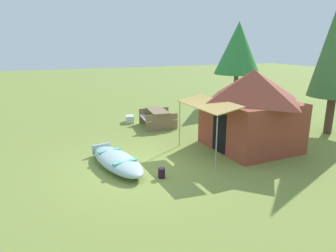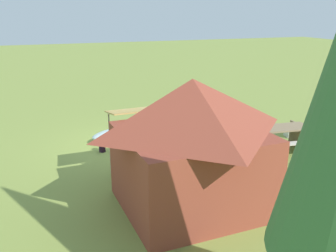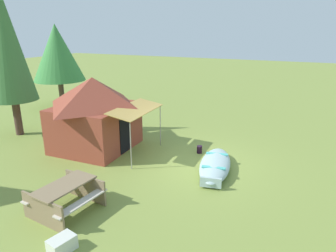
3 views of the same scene
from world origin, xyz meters
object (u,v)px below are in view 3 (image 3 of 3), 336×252
object	(u,v)px
beached_rowboat	(215,165)
pine_tree_back_right	(57,53)
canvas_cabin_tent	(95,112)
fuel_can	(199,149)
cooler_box	(62,244)
picnic_table	(65,195)
pine_tree_far_center	(6,44)

from	to	relation	value
beached_rowboat	pine_tree_back_right	distance (m)	12.55
canvas_cabin_tent	fuel_can	size ratio (longest dim) A/B	13.67
beached_rowboat	cooler_box	bearing A→B (deg)	160.29
fuel_can	pine_tree_back_right	world-z (taller)	pine_tree_back_right
pine_tree_back_right	cooler_box	bearing A→B (deg)	-136.90
beached_rowboat	fuel_can	xyz separation A→B (m)	(1.26, 1.00, -0.07)
canvas_cabin_tent	cooler_box	size ratio (longest dim) A/B	7.04
canvas_cabin_tent	pine_tree_back_right	size ratio (longest dim) A/B	0.80
canvas_cabin_tent	fuel_can	xyz separation A→B (m)	(1.22, -4.00, -1.35)
beached_rowboat	picnic_table	distance (m)	4.95
cooler_box	fuel_can	size ratio (longest dim) A/B	1.94
picnic_table	pine_tree_far_center	size ratio (longest dim) A/B	0.27
pine_tree_far_center	fuel_can	bearing A→B (deg)	-80.53
beached_rowboat	pine_tree_far_center	world-z (taller)	pine_tree_far_center
beached_rowboat	pine_tree_far_center	xyz separation A→B (m)	(-0.12, 9.26, 3.80)
picnic_table	canvas_cabin_tent	bearing A→B (deg)	27.51
picnic_table	beached_rowboat	bearing A→B (deg)	-35.74
canvas_cabin_tent	picnic_table	world-z (taller)	canvas_cabin_tent
picnic_table	fuel_can	bearing A→B (deg)	-19.69
beached_rowboat	canvas_cabin_tent	bearing A→B (deg)	89.51
canvas_cabin_tent	cooler_box	world-z (taller)	canvas_cabin_tent
fuel_can	pine_tree_back_right	xyz separation A→B (m)	(3.47, 10.21, 3.14)
cooler_box	fuel_can	xyz separation A→B (m)	(6.51, -0.88, -0.02)
pine_tree_far_center	cooler_box	bearing A→B (deg)	-124.81
fuel_can	cooler_box	bearing A→B (deg)	172.31
picnic_table	cooler_box	world-z (taller)	picnic_table
beached_rowboat	pine_tree_back_right	xyz separation A→B (m)	(4.73, 11.22, 3.06)
cooler_box	picnic_table	bearing A→B (deg)	39.25
beached_rowboat	canvas_cabin_tent	distance (m)	5.16
pine_tree_far_center	pine_tree_back_right	bearing A→B (deg)	21.99
canvas_cabin_tent	fuel_can	world-z (taller)	canvas_cabin_tent
beached_rowboat	canvas_cabin_tent	xyz separation A→B (m)	(0.04, 5.00, 1.28)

